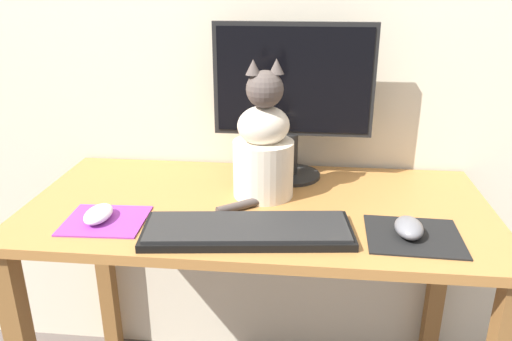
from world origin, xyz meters
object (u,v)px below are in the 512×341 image
computer_mouse_left (98,214)px  computer_mouse_right (409,228)px  monitor (293,92)px  cat (263,147)px  keyboard (247,230)px

computer_mouse_left → computer_mouse_right: 0.73m
monitor → cat: 0.20m
keyboard → cat: bearing=79.7°
computer_mouse_right → cat: bearing=150.2°
computer_mouse_left → computer_mouse_right: size_ratio=1.08×
cat → computer_mouse_left: bearing=-169.9°
monitor → cat: monitor is taller
monitor → cat: size_ratio=1.22×
monitor → computer_mouse_left: monitor is taller
monitor → computer_mouse_right: bearing=-50.8°
monitor → computer_mouse_left: 0.61m
cat → keyboard: bearing=-111.2°
computer_mouse_right → cat: 0.42m
computer_mouse_right → keyboard: bearing=-175.7°
keyboard → cat: 0.26m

